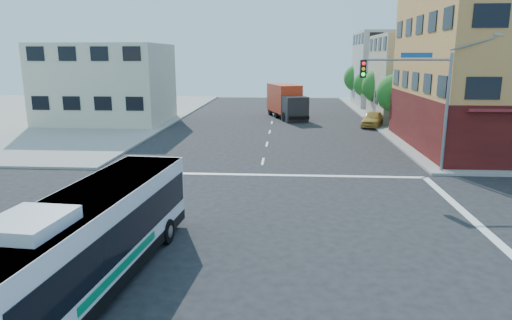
{
  "coord_description": "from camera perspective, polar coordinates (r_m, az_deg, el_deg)",
  "views": [
    {
      "loc": [
        1.52,
        -16.32,
        6.83
      ],
      "look_at": [
        0.07,
        5.16,
        1.89
      ],
      "focal_mm": 32.0,
      "sensor_mm": 36.0,
      "label": 1
    }
  ],
  "objects": [
    {
      "name": "building_west",
      "position": [
        49.96,
        -18.17,
        9.05
      ],
      "size": [
        12.06,
        10.06,
        8.0
      ],
      "color": "beige",
      "rests_on": "ground"
    },
    {
      "name": "street_tree_b",
      "position": [
        53.36,
        15.26,
        9.17
      ],
      "size": [
        3.8,
        3.8,
        5.79
      ],
      "color": "#3A2815",
      "rests_on": "ground"
    },
    {
      "name": "ground",
      "position": [
        17.76,
        -1.37,
        -9.7
      ],
      "size": [
        120.0,
        120.0,
        0.0
      ],
      "primitive_type": "plane",
      "color": "black",
      "rests_on": "ground"
    },
    {
      "name": "box_truck",
      "position": [
        51.2,
        3.84,
        7.24
      ],
      "size": [
        4.74,
        8.51,
        3.68
      ],
      "rotation": [
        0.0,
        0.0,
        0.31
      ],
      "color": "black",
      "rests_on": "ground"
    },
    {
      "name": "building_east_near",
      "position": [
        52.68,
        21.22,
        9.53
      ],
      "size": [
        12.06,
        10.06,
        9.0
      ],
      "color": "tan",
      "rests_on": "ground"
    },
    {
      "name": "street_tree_d",
      "position": [
        69.1,
        12.69,
        10.16
      ],
      "size": [
        4.0,
        4.0,
        6.03
      ],
      "color": "#3A2815",
      "rests_on": "ground"
    },
    {
      "name": "street_tree_a",
      "position": [
        45.56,
        17.2,
        8.27
      ],
      "size": [
        3.6,
        3.6,
        5.53
      ],
      "color": "#3A2815",
      "rests_on": "ground"
    },
    {
      "name": "transit_bus",
      "position": [
        14.53,
        -19.92,
        -9.16
      ],
      "size": [
        3.2,
        10.92,
        3.19
      ],
      "rotation": [
        0.0,
        0.0,
        -0.08
      ],
      "color": "black",
      "rests_on": "ground"
    },
    {
      "name": "signal_mast_ne",
      "position": [
        28.04,
        19.7,
        8.4
      ],
      "size": [
        7.91,
        1.13,
        8.07
      ],
      "color": "slate",
      "rests_on": "ground"
    },
    {
      "name": "building_east_far",
      "position": [
        66.16,
        17.68,
        10.74
      ],
      "size": [
        12.06,
        10.06,
        10.0
      ],
      "color": "#A9A9A4",
      "rests_on": "ground"
    },
    {
      "name": "street_tree_c",
      "position": [
        61.23,
        13.8,
        9.4
      ],
      "size": [
        3.4,
        3.4,
        5.29
      ],
      "color": "#3A2815",
      "rests_on": "ground"
    },
    {
      "name": "parked_car",
      "position": [
        46.43,
        14.4,
        5.0
      ],
      "size": [
        3.14,
        4.8,
        1.52
      ],
      "primitive_type": "imported",
      "rotation": [
        0.0,
        0.0,
        -0.33
      ],
      "color": "gold",
      "rests_on": "ground"
    }
  ]
}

